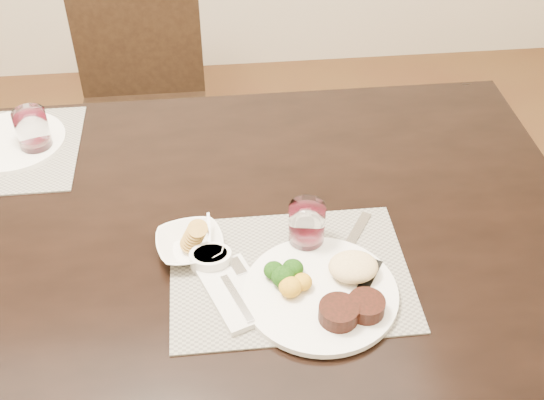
{
  "coord_description": "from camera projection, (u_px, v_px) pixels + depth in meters",
  "views": [
    {
      "loc": [
        0.22,
        -1.06,
        1.72
      ],
      "look_at": [
        0.34,
        -0.02,
        0.82
      ],
      "focal_mm": 45.0,
      "sensor_mm": 36.0,
      "label": 1
    }
  ],
  "objects": [
    {
      "name": "dining_table",
      "position": [
        116.0,
        259.0,
        1.46
      ],
      "size": [
        2.0,
        1.0,
        0.75
      ],
      "color": "black",
      "rests_on": "ground"
    },
    {
      "name": "chair_far",
      "position": [
        142.0,
        95.0,
        2.28
      ],
      "size": [
        0.42,
        0.42,
        0.9
      ],
      "color": "black",
      "rests_on": "ground"
    },
    {
      "name": "placemat_near",
      "position": [
        290.0,
        274.0,
        1.32
      ],
      "size": [
        0.46,
        0.34,
        0.0
      ],
      "primitive_type": "cube",
      "color": "gray",
      "rests_on": "dining_table"
    },
    {
      "name": "dinner_plate",
      "position": [
        328.0,
        290.0,
        1.26
      ],
      "size": [
        0.29,
        0.29,
        0.05
      ],
      "rotation": [
        0.0,
        0.0,
        -0.01
      ],
      "color": "white",
      "rests_on": "placemat_near"
    },
    {
      "name": "napkin_fork",
      "position": [
        236.0,
        293.0,
        1.27
      ],
      "size": [
        0.15,
        0.19,
        0.02
      ],
      "rotation": [
        0.0,
        0.0,
        0.36
      ],
      "color": "silver",
      "rests_on": "placemat_near"
    },
    {
      "name": "steak_knife",
      "position": [
        364.0,
        270.0,
        1.31
      ],
      "size": [
        0.1,
        0.25,
        0.01
      ],
      "rotation": [
        0.0,
        0.0,
        -0.56
      ],
      "color": "silver",
      "rests_on": "placemat_near"
    },
    {
      "name": "cracker_bowl",
      "position": [
        190.0,
        244.0,
        1.35
      ],
      "size": [
        0.15,
        0.15,
        0.06
      ],
      "rotation": [
        0.0,
        0.0,
        0.16
      ],
      "color": "white",
      "rests_on": "placemat_near"
    },
    {
      "name": "sauce_ramekin",
      "position": [
        211.0,
        258.0,
        1.32
      ],
      "size": [
        0.08,
        0.12,
        0.07
      ],
      "rotation": [
        0.0,
        0.0,
        -0.03
      ],
      "color": "white",
      "rests_on": "placemat_near"
    },
    {
      "name": "wine_glass_near",
      "position": [
        307.0,
        228.0,
        1.35
      ],
      "size": [
        0.07,
        0.07,
        0.1
      ],
      "rotation": [
        0.0,
        0.0,
        0.38
      ],
      "color": "white",
      "rests_on": "placemat_near"
    },
    {
      "name": "far_plate",
      "position": [
        12.0,
        141.0,
        1.64
      ],
      "size": [
        0.25,
        0.25,
        0.01
      ],
      "primitive_type": "cylinder",
      "color": "white",
      "rests_on": "placemat_far"
    },
    {
      "name": "wine_glass_far",
      "position": [
        33.0,
        133.0,
        1.59
      ],
      "size": [
        0.08,
        0.08,
        0.1
      ],
      "rotation": [
        0.0,
        0.0,
        0.02
      ],
      "color": "white",
      "rests_on": "placemat_far"
    }
  ]
}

